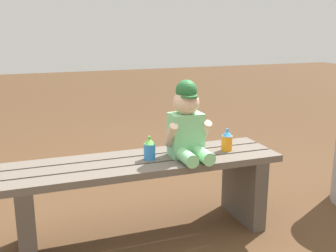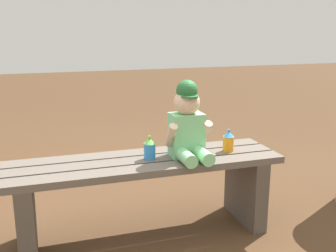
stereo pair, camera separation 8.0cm
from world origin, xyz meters
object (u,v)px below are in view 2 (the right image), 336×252
at_px(park_bench, 145,185).
at_px(child_figure, 188,124).
at_px(sippy_cup_left, 150,148).
at_px(sippy_cup_right, 228,141).

height_order(park_bench, child_figure, child_figure).
relative_size(child_figure, sippy_cup_left, 3.26).
bearing_deg(sippy_cup_right, park_bench, 178.97).
distance_m(child_figure, sippy_cup_left, 0.23).
relative_size(park_bench, sippy_cup_right, 11.55).
height_order(park_bench, sippy_cup_left, sippy_cup_left).
bearing_deg(sippy_cup_right, sippy_cup_left, 180.00).
bearing_deg(child_figure, sippy_cup_left, 173.13).
bearing_deg(park_bench, child_figure, -8.19).
relative_size(sippy_cup_left, sippy_cup_right, 1.00).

